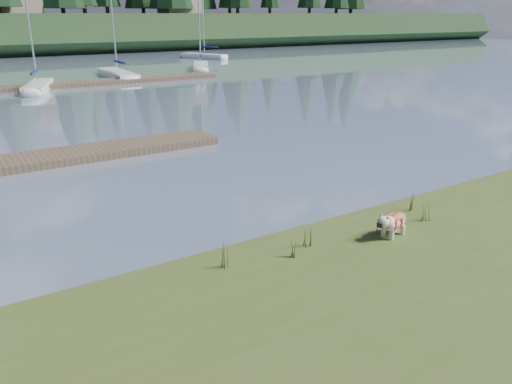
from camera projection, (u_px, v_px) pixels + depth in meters
ground at (29, 89)px, 36.80m from camera, size 200.00×200.00×0.00m
bank at (407, 346)px, 8.12m from camera, size 60.00×9.00×0.35m
bulldog at (393, 221)px, 11.60m from camera, size 1.02×0.51×0.60m
dock_near at (9, 164)px, 18.04m from camera, size 16.00×2.00×0.30m
dock_far at (57, 85)px, 37.76m from camera, size 26.00×2.20×0.30m
sailboat_bg_2 at (39, 85)px, 36.56m from camera, size 3.43×6.85×10.32m
sailboat_bg_3 at (115, 73)px, 44.00m from camera, size 1.92×8.50×12.37m
sailboat_bg_4 at (201, 65)px, 50.37m from camera, size 4.45×7.08×10.70m
sailboat_bg_5 at (201, 56)px, 62.23m from camera, size 4.18×6.93×10.12m
weed_0 at (297, 247)px, 10.64m from camera, size 0.17×0.14×0.54m
weed_1 at (307, 237)px, 11.11m from camera, size 0.17×0.14×0.57m
weed_2 at (424, 210)px, 12.54m from camera, size 0.17×0.14×0.61m
weed_3 at (224, 256)px, 10.14m from camera, size 0.17×0.14×0.64m
weed_4 at (380, 225)px, 11.79m from camera, size 0.17×0.14×0.52m
weed_5 at (411, 202)px, 13.16m from camera, size 0.17×0.14×0.56m
mud_lip at (261, 250)px, 11.65m from camera, size 60.00×0.50×0.14m
house_2 at (180, 0)px, 80.46m from camera, size 6.30×5.30×4.65m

